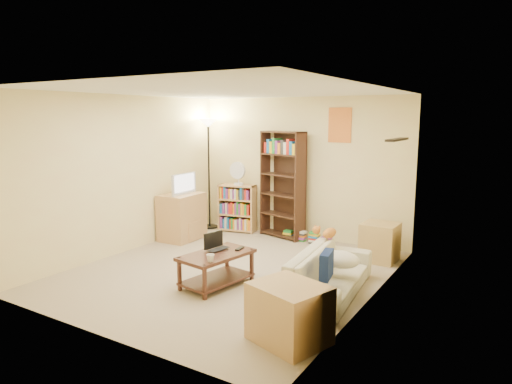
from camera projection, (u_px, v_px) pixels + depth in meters
The scene contains 19 objects.
room at pixel (229, 157), 6.18m from camera, with size 4.50×4.54×2.52m.
sofa at pixel (328, 274), 5.58m from camera, with size 0.88×1.85×0.52m, color beige.
navy_pillow at pixel (327, 265), 5.17m from camera, with size 0.34×0.10×0.31m, color navy.
cream_blanket at pixel (340, 259), 5.54m from camera, with size 0.48×0.34×0.21m, color silver.
tabby_cat at pixel (327, 233), 6.24m from camera, with size 0.41×0.18×0.14m.
coffee_table at pixel (217, 265), 5.87m from camera, with size 0.68×1.04×0.43m.
laptop at pixel (221, 250), 5.93m from camera, with size 0.25×0.35×0.03m, color black.
laptop_screen at pixel (213, 240), 6.00m from camera, with size 0.01×0.32×0.22m, color white.
mug at pixel (210, 258), 5.49m from camera, with size 0.13×0.13×0.09m, color white.
tv_remote at pixel (240, 249), 6.01m from camera, with size 0.05×0.17×0.02m, color black.
tv_stand at pixel (182, 217), 8.08m from camera, with size 0.55×0.76×0.82m, color tan.
television at pixel (181, 184), 7.98m from camera, with size 0.11×0.64×0.37m, color black.
tall_bookshelf at pixel (283, 182), 8.14m from camera, with size 0.90×0.49×1.91m.
short_bookshelf at pixel (237, 208), 8.64m from camera, with size 0.74×0.41×0.90m.
desk_fan at pixel (238, 173), 8.46m from camera, with size 0.32×0.18×0.44m.
floor_lamp at pixel (208, 141), 8.71m from camera, with size 0.36×0.36×2.12m.
side_table at pixel (380, 242), 6.88m from camera, with size 0.51×0.51×0.58m, color #DCBC6B.
end_cabinet at pixel (289, 313), 4.40m from camera, with size 0.69×0.57×0.57m, color #D8B869.
book_stacks at pixel (308, 237), 7.91m from camera, with size 0.96×0.27×0.21m.
Camera 1 is at (3.53, -5.08, 2.16)m, focal length 32.00 mm.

